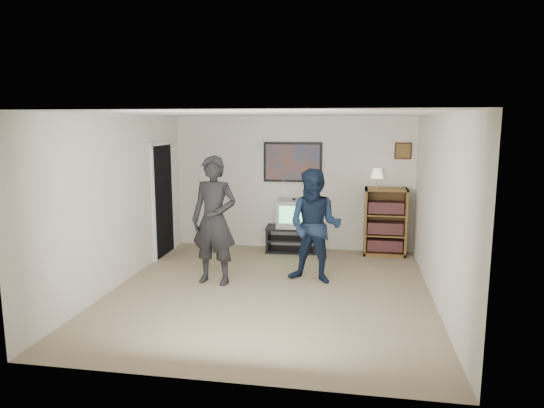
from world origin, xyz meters
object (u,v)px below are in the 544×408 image
(media_stand, at_px, (291,239))
(person_short, at_px, (315,226))
(crt_television, at_px, (294,213))
(bookshelf, at_px, (385,222))
(person_tall, at_px, (214,220))

(media_stand, distance_m, person_short, 1.89)
(media_stand, bearing_deg, crt_television, -3.05)
(bookshelf, distance_m, person_tall, 3.32)
(media_stand, xyz_separation_m, person_tall, (-0.90, -1.99, 0.72))
(person_tall, bearing_deg, media_stand, 73.40)
(media_stand, relative_size, crt_television, 1.60)
(bookshelf, relative_size, person_short, 0.71)
(bookshelf, relative_size, person_tall, 0.64)
(crt_television, height_order, person_tall, person_tall)
(person_tall, height_order, person_short, person_tall)
(bookshelf, xyz_separation_m, person_short, (-1.13, -1.74, 0.25))
(media_stand, bearing_deg, person_tall, -117.44)
(person_tall, distance_m, person_short, 1.50)
(crt_television, xyz_separation_m, person_tall, (-0.94, -1.99, 0.24))
(crt_television, relative_size, bookshelf, 0.49)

